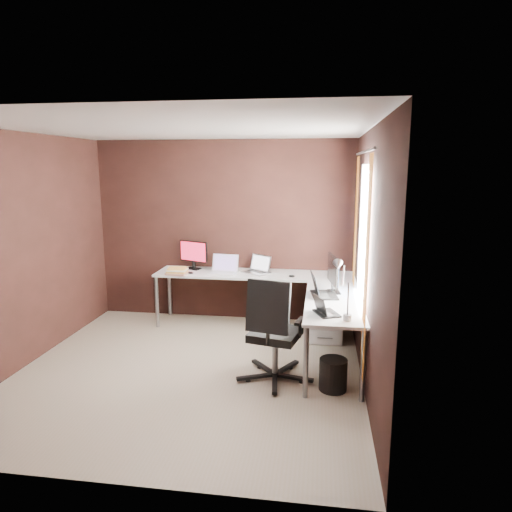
{
  "coord_description": "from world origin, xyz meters",
  "views": [
    {
      "loc": [
        1.34,
        -4.39,
        2.14
      ],
      "look_at": [
        0.58,
        0.95,
        1.07
      ],
      "focal_mm": 32.0,
      "sensor_mm": 36.0,
      "label": 1
    }
  ],
  "objects": [
    {
      "name": "desk_lamp",
      "position": [
        1.55,
        -0.21,
        1.08
      ],
      "size": [
        0.19,
        0.21,
        0.56
      ],
      "rotation": [
        0.0,
        0.0,
        0.21
      ],
      "color": "slate",
      "rests_on": "desk"
    },
    {
      "name": "laptop_black_big",
      "position": [
        1.36,
        0.53,
        0.79
      ],
      "size": [
        0.33,
        0.42,
        0.26
      ],
      "rotation": [
        0.0,
        0.0,
        1.72
      ],
      "color": "black",
      "rests_on": "desk"
    },
    {
      "name": "laptop_white",
      "position": [
        0.07,
        1.46,
        0.78
      ],
      "size": [
        0.39,
        0.29,
        0.24
      ],
      "rotation": [
        0.0,
        0.0,
        -0.11
      ],
      "color": "white",
      "rests_on": "desk"
    },
    {
      "name": "laptop_black_small",
      "position": [
        1.4,
        -0.12,
        0.77
      ],
      "size": [
        0.29,
        0.33,
        0.19
      ],
      "rotation": [
        0.0,
        0.0,
        1.97
      ],
      "color": "black",
      "rests_on": "desk"
    },
    {
      "name": "desk",
      "position": [
        0.84,
        1.04,
        0.68
      ],
      "size": [
        2.65,
        2.25,
        0.73
      ],
      "color": "white",
      "rests_on": "ground"
    },
    {
      "name": "laptop_silver",
      "position": [
        0.51,
        1.55,
        0.78
      ],
      "size": [
        0.43,
        0.4,
        0.23
      ],
      "rotation": [
        0.0,
        0.0,
        -0.62
      ],
      "color": "silver",
      "rests_on": "desk"
    },
    {
      "name": "book_stack",
      "position": [
        -0.53,
        1.3,
        0.77
      ],
      "size": [
        0.29,
        0.24,
        0.09
      ],
      "rotation": [
        0.0,
        0.0,
        0.02
      ],
      "color": "tan",
      "rests_on": "desk"
    },
    {
      "name": "monitor_right",
      "position": [
        1.49,
        0.68,
        0.97
      ],
      "size": [
        0.15,
        0.51,
        0.42
      ],
      "rotation": [
        0.0,
        0.0,
        1.74
      ],
      "color": "black",
      "rests_on": "desk"
    },
    {
      "name": "monitor_left",
      "position": [
        -0.4,
        1.64,
        0.95
      ],
      "size": [
        0.43,
        0.21,
        0.39
      ],
      "rotation": [
        0.0,
        0.0,
        -0.39
      ],
      "color": "black",
      "rests_on": "desk"
    },
    {
      "name": "mouse_corner",
      "position": [
        0.99,
        1.34,
        0.75
      ],
      "size": [
        0.08,
        0.06,
        0.03
      ],
      "primitive_type": "ellipsoid",
      "rotation": [
        0.0,
        0.0,
        0.06
      ],
      "color": "black",
      "rests_on": "desk"
    },
    {
      "name": "mouse_left",
      "position": [
        -0.36,
        1.34,
        0.74
      ],
      "size": [
        0.08,
        0.05,
        0.03
      ],
      "primitive_type": "ellipsoid",
      "rotation": [
        0.0,
        0.0,
        0.06
      ],
      "color": "black",
      "rests_on": "desk"
    },
    {
      "name": "room",
      "position": [
        0.34,
        0.07,
        1.28
      ],
      "size": [
        3.6,
        3.6,
        2.5
      ],
      "color": "gray",
      "rests_on": "ground"
    },
    {
      "name": "drawer_pedestal",
      "position": [
        1.43,
        1.15,
        0.3
      ],
      "size": [
        0.42,
        0.5,
        0.6
      ],
      "primitive_type": "cube",
      "color": "white",
      "rests_on": "ground"
    },
    {
      "name": "office_chair",
      "position": [
        0.91,
        -0.1,
        0.32
      ],
      "size": [
        0.61,
        0.63,
        1.08
      ],
      "rotation": [
        0.0,
        0.0,
        -0.22
      ],
      "color": "black",
      "rests_on": "ground"
    },
    {
      "name": "wastebasket",
      "position": [
        1.5,
        -0.22,
        0.16
      ],
      "size": [
        0.32,
        0.32,
        0.31
      ],
      "primitive_type": "cylinder",
      "rotation": [
        0.0,
        0.0,
        0.23
      ],
      "color": "black",
      "rests_on": "ground"
    }
  ]
}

